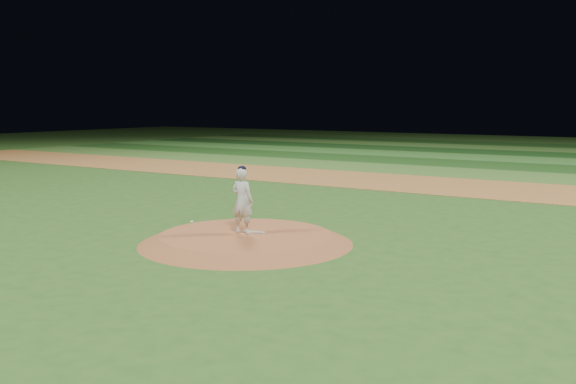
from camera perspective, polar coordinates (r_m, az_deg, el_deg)
The scene contains 12 objects.
ground at distance 16.60m, azimuth -3.75°, elevation -4.56°, with size 120.00×120.00×0.00m, color #2A561B.
infield_dirt_band at distance 28.91m, azimuth 13.00°, elevation 0.61°, with size 70.00×6.00×0.02m, color #A16932.
outfield_stripe_0 at distance 34.10m, azimuth 16.15°, elevation 1.59°, with size 70.00×5.00×0.02m, color #3F6F28.
outfield_stripe_1 at distance 38.90m, azimuth 18.28°, elevation 2.25°, with size 70.00×5.00×0.02m, color #1C4817.
outfield_stripe_2 at distance 43.74m, azimuth 19.94°, elevation 2.76°, with size 70.00×5.00×0.02m, color #36762A.
outfield_stripe_3 at distance 48.61m, azimuth 21.27°, elevation 3.16°, with size 70.00×5.00×0.02m, color #174215.
outfield_stripe_4 at distance 53.51m, azimuth 22.36°, elevation 3.49°, with size 70.00×5.00×0.02m, color #3F7229.
outfield_stripe_5 at distance 58.43m, azimuth 23.26°, elevation 3.77°, with size 70.00×5.00×0.02m, color #194315.
pitchers_mound at distance 16.58m, azimuth -3.76°, elevation -4.14°, with size 5.50×5.50×0.25m, color #9D5930.
pitching_rubber at distance 16.68m, azimuth -3.03°, elevation -3.57°, with size 0.58×0.14×0.03m, color silver.
rosin_bag at distance 18.21m, azimuth -8.53°, elevation -2.63°, with size 0.10×0.10×0.06m, color white.
pitcher_on_mound at distance 16.43m, azimuth -4.09°, elevation -0.75°, with size 0.64×0.44×1.75m.
Camera 1 is at (9.67, -13.01, 3.58)m, focal length 40.00 mm.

